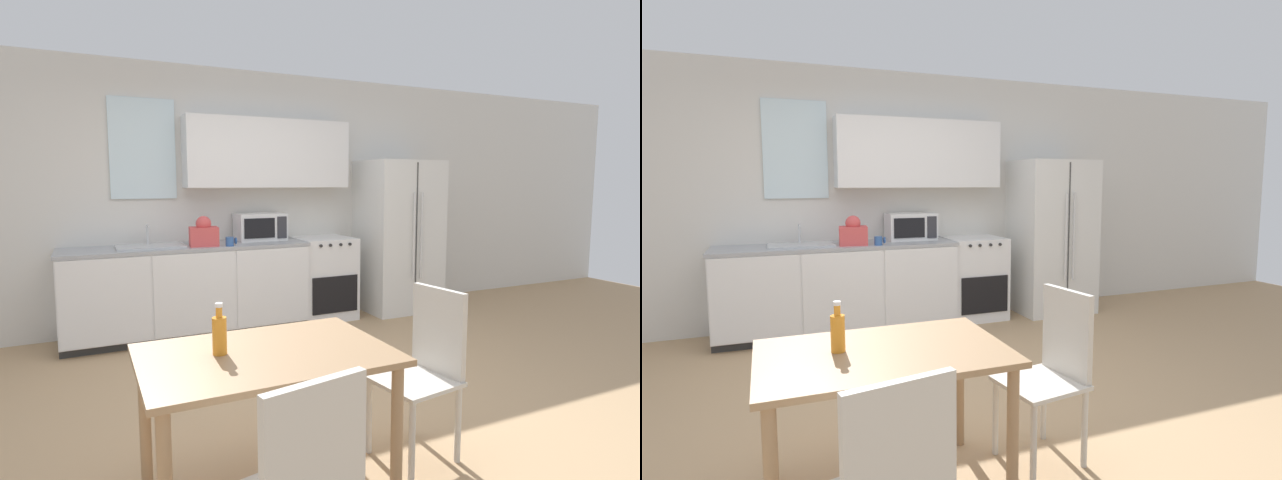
% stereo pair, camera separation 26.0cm
% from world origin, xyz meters
% --- Properties ---
extents(ground_plane, '(12.00, 12.00, 0.00)m').
position_xyz_m(ground_plane, '(0.00, 0.00, 0.00)').
color(ground_plane, tan).
extents(wall_back, '(12.00, 0.38, 2.70)m').
position_xyz_m(wall_back, '(0.08, 2.22, 1.44)').
color(wall_back, silver).
rests_on(wall_back, ground_plane).
extents(kitchen_counter, '(2.35, 0.65, 0.90)m').
position_xyz_m(kitchen_counter, '(-0.37, 1.90, 0.45)').
color(kitchen_counter, '#333333').
rests_on(kitchen_counter, ground_plane).
extents(oven_range, '(0.62, 0.62, 0.90)m').
position_xyz_m(oven_range, '(1.12, 1.92, 0.45)').
color(oven_range, white).
rests_on(oven_range, ground_plane).
extents(refrigerator, '(0.87, 0.75, 1.76)m').
position_xyz_m(refrigerator, '(2.08, 1.86, 0.88)').
color(refrigerator, silver).
rests_on(refrigerator, ground_plane).
extents(kitchen_sink, '(0.62, 0.40, 0.21)m').
position_xyz_m(kitchen_sink, '(-0.72, 1.91, 0.91)').
color(kitchen_sink, '#B7BABC').
rests_on(kitchen_sink, kitchen_counter).
extents(microwave, '(0.51, 0.33, 0.29)m').
position_xyz_m(microwave, '(0.42, 2.02, 1.04)').
color(microwave, silver).
rests_on(microwave, kitchen_counter).
extents(coffee_mug, '(0.11, 0.08, 0.09)m').
position_xyz_m(coffee_mug, '(-0.00, 1.67, 0.94)').
color(coffee_mug, '#335999').
rests_on(coffee_mug, kitchen_counter).
extents(grocery_bag_0, '(0.30, 0.26, 0.29)m').
position_xyz_m(grocery_bag_0, '(-0.23, 1.80, 1.02)').
color(grocery_bag_0, '#D14C4C').
rests_on(grocery_bag_0, kitchen_counter).
extents(dining_table, '(1.14, 0.78, 0.73)m').
position_xyz_m(dining_table, '(-0.56, -0.93, 0.63)').
color(dining_table, '#997551').
rests_on(dining_table, ground_plane).
extents(dining_chair_side, '(0.45, 0.45, 0.93)m').
position_xyz_m(dining_chair_side, '(0.39, -0.90, 0.54)').
color(dining_chair_side, beige).
rests_on(dining_chair_side, ground_plane).
extents(drink_bottle, '(0.07, 0.07, 0.24)m').
position_xyz_m(drink_bottle, '(-0.76, -0.87, 0.83)').
color(drink_bottle, orange).
rests_on(drink_bottle, dining_table).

